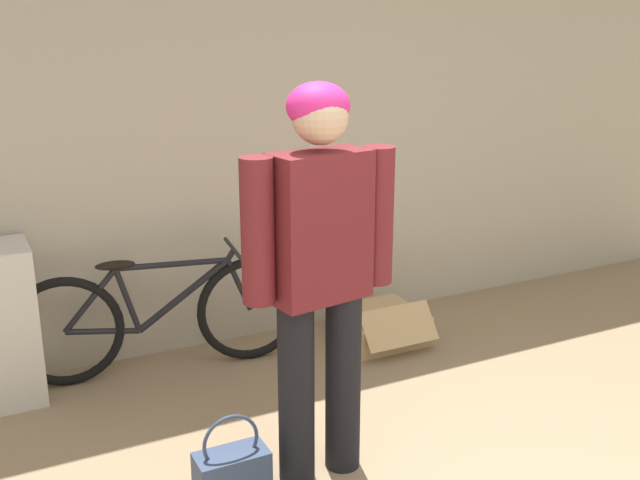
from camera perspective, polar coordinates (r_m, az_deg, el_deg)
The scene contains 5 objects.
wall_back at distance 4.57m, azimuth -8.37°, elevation 7.59°, with size 8.00×0.07×2.60m.
person at distance 3.15m, azimuth -0.01°, elevation -1.47°, with size 0.70×0.27×1.76m.
bicycle at distance 4.44m, azimuth -12.04°, elevation -5.73°, with size 1.70×0.46×0.72m.
handbag at distance 3.39m, azimuth -6.72°, elevation -17.17°, with size 0.31×0.16×0.40m.
cardboard_box at distance 4.85m, azimuth 4.54°, elevation -6.53°, with size 0.52×0.56×0.29m.
Camera 1 is at (-1.41, -1.50, 2.00)m, focal length 42.00 mm.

